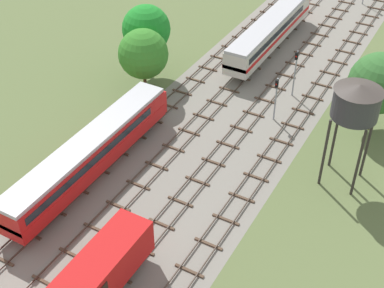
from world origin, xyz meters
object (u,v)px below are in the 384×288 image
at_px(water_tower, 357,103).
at_px(signal_post_near, 276,94).
at_px(diesel_railcar_far_left_near, 90,152).
at_px(signal_post_mid, 295,68).
at_px(diesel_railcar_left_mid, 270,30).

height_order(water_tower, signal_post_near, water_tower).
distance_m(diesel_railcar_far_left_near, signal_post_near, 19.22).
bearing_deg(signal_post_mid, signal_post_near, -90.00).
distance_m(signal_post_near, signal_post_mid, 5.27).
bearing_deg(diesel_railcar_left_mid, signal_post_near, -65.11).
distance_m(water_tower, signal_post_near, 11.52).
xyz_separation_m(water_tower, signal_post_mid, (-8.69, 10.93, -4.69)).
height_order(diesel_railcar_far_left_near, water_tower, water_tower).
relative_size(water_tower, signal_post_mid, 1.81).
height_order(diesel_railcar_far_left_near, diesel_railcar_left_mid, same).
bearing_deg(signal_post_near, diesel_railcar_left_mid, 114.89).
height_order(diesel_railcar_left_mid, signal_post_mid, signal_post_mid).
xyz_separation_m(water_tower, signal_post_near, (-8.69, 5.67, -5.01)).
bearing_deg(diesel_railcar_left_mid, diesel_railcar_far_left_near, -98.18).
bearing_deg(diesel_railcar_left_mid, signal_post_mid, -53.19).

